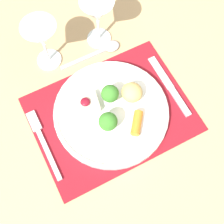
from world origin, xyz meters
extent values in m
plane|color=gray|center=(0.00, 0.00, 0.00)|extent=(8.00, 8.00, 0.00)
cube|color=tan|center=(0.00, 0.00, 0.75)|extent=(1.20, 1.25, 0.03)
cylinder|color=tan|center=(0.53, 0.55, 0.37)|extent=(0.06, 0.06, 0.73)
cube|color=maroon|center=(0.00, 0.00, 0.77)|extent=(0.40, 0.30, 0.00)
cylinder|color=white|center=(0.00, 0.00, 0.78)|extent=(0.30, 0.30, 0.02)
torus|color=white|center=(0.00, 0.00, 0.78)|extent=(0.30, 0.30, 0.01)
cube|color=beige|center=(-0.05, 0.04, 0.79)|extent=(0.07, 0.06, 0.02)
ellipsoid|color=maroon|center=(-0.05, 0.04, 0.81)|extent=(0.02, 0.02, 0.01)
cylinder|color=#84B256|center=(0.01, 0.03, 0.79)|extent=(0.01, 0.01, 0.02)
sphere|color=#387A28|center=(0.01, 0.03, 0.82)|extent=(0.05, 0.05, 0.05)
cylinder|color=#84B256|center=(-0.02, -0.03, 0.79)|extent=(0.01, 0.01, 0.02)
sphere|color=#387A28|center=(-0.02, -0.03, 0.82)|extent=(0.05, 0.05, 0.05)
cylinder|color=orange|center=(0.04, -0.06, 0.80)|extent=(0.06, 0.06, 0.02)
ellipsoid|color=tan|center=(0.07, 0.01, 0.81)|extent=(0.06, 0.06, 0.04)
cube|color=#B2B2B7|center=(-0.19, -0.03, 0.77)|extent=(0.01, 0.14, 0.01)
cube|color=#B2B2B7|center=(-0.19, 0.07, 0.77)|extent=(0.02, 0.05, 0.01)
cube|color=#B2B2B7|center=(0.18, -0.05, 0.77)|extent=(0.02, 0.09, 0.01)
cube|color=#B2B2B7|center=(0.18, 0.04, 0.77)|extent=(0.02, 0.11, 0.00)
cube|color=#B2B2B7|center=(0.01, 0.18, 0.77)|extent=(0.14, 0.01, 0.01)
ellipsoid|color=#B2B2B7|center=(0.10, 0.18, 0.77)|extent=(0.04, 0.04, 0.01)
cylinder|color=white|center=(0.08, 0.22, 0.77)|extent=(0.07, 0.07, 0.01)
cylinder|color=white|center=(0.08, 0.22, 0.81)|extent=(0.01, 0.01, 0.08)
cone|color=white|center=(0.08, 0.22, 0.88)|extent=(0.09, 0.09, 0.07)
cylinder|color=white|center=(-0.08, 0.22, 0.77)|extent=(0.07, 0.07, 0.01)
cylinder|color=white|center=(-0.08, 0.22, 0.81)|extent=(0.01, 0.01, 0.07)
cone|color=white|center=(-0.08, 0.22, 0.88)|extent=(0.09, 0.09, 0.07)
camera|label=1|loc=(-0.14, -0.27, 1.52)|focal=50.00mm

